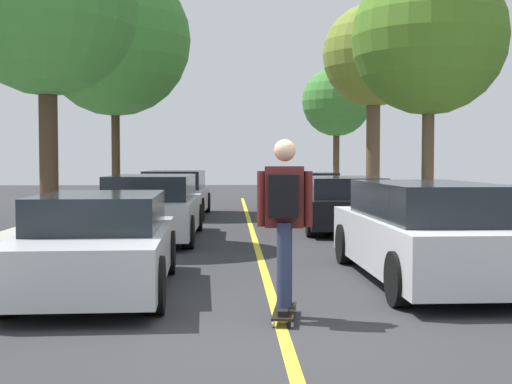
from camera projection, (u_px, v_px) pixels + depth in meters
ground at (283, 333)px, 6.64m from camera, size 80.00×80.00×0.00m
center_line at (263, 268)px, 10.63m from camera, size 0.12×39.20×0.01m
parked_car_left_nearest at (99, 243)px, 8.73m from camera, size 1.95×4.14×1.24m
parked_car_left_near at (152, 207)px, 14.58m from camera, size 2.00×4.66×1.36m
parked_car_left_far at (175, 194)px, 20.50m from camera, size 2.03×4.51×1.36m
parked_car_right_nearest at (426, 232)px, 9.44m from camera, size 1.90×4.73×1.37m
parked_car_right_near at (342, 203)px, 16.49m from camera, size 2.09×4.59×1.28m
parked_car_right_far at (310, 191)px, 23.29m from camera, size 1.98×4.16×1.26m
street_tree_left_nearest at (47, 5)px, 13.24m from camera, size 3.56×3.56×6.34m
street_tree_left_near at (115, 40)px, 21.00m from camera, size 4.65×4.65×7.55m
street_tree_right_nearest at (429, 38)px, 15.72m from camera, size 3.56×3.56×6.14m
street_tree_right_near at (374, 57)px, 21.82m from camera, size 3.27×3.27×6.53m
street_tree_right_far at (337, 102)px, 29.52m from camera, size 2.99×2.99×5.57m
fire_hydrant at (42, 231)px, 11.50m from camera, size 0.20×0.20×0.70m
skateboard at (284, 311)px, 7.19m from camera, size 0.33×0.86×0.10m
skateboarder at (284, 213)px, 7.11m from camera, size 0.59×0.71×1.79m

